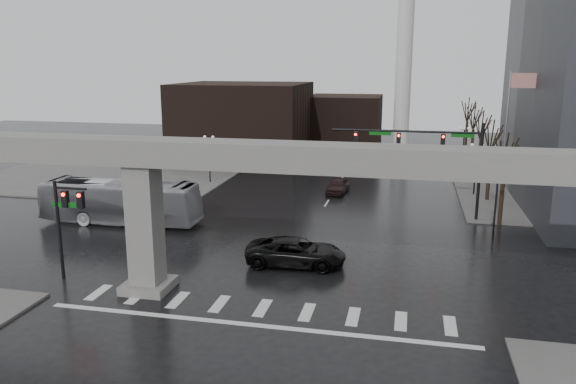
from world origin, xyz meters
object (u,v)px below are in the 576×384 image
(signal_mast_arm, at_px, (432,149))
(city_bus, at_px, (120,201))
(far_car, at_px, (338,186))
(pickup_truck, at_px, (296,252))

(signal_mast_arm, height_order, city_bus, signal_mast_arm)
(far_car, bearing_deg, signal_mast_arm, -36.42)
(pickup_truck, bearing_deg, signal_mast_arm, -36.59)
(signal_mast_arm, relative_size, far_car, 2.76)
(signal_mast_arm, distance_m, far_car, 12.42)
(pickup_truck, bearing_deg, far_car, -3.61)
(signal_mast_arm, relative_size, city_bus, 0.94)
(signal_mast_arm, bearing_deg, far_car, 138.91)
(signal_mast_arm, xyz_separation_m, pickup_truck, (-8.55, -13.16, -4.95))
(pickup_truck, height_order, far_car, pickup_truck)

